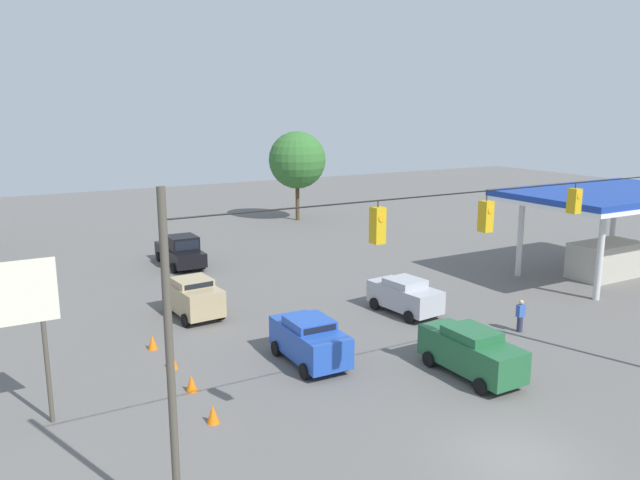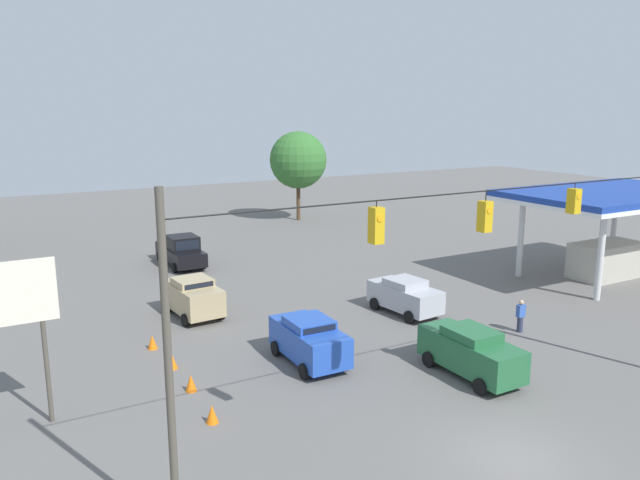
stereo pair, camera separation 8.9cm
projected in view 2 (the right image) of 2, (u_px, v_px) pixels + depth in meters
name	position (u px, v px, depth m)	size (l,w,h in m)	color
ground_plane	(515.00, 460.00, 18.87)	(140.00, 140.00, 0.00)	#605E5B
overhead_signal_span	(480.00, 275.00, 19.26)	(19.97, 0.38, 8.74)	#4C473D
sedan_tan_withflow_far	(193.00, 296.00, 31.62)	(2.33, 3.97, 1.99)	tan
sedan_green_crossing_near	(471.00, 351.00, 24.59)	(1.94, 4.55, 1.94)	#236038
sedan_blue_withflow_mid	(309.00, 340.00, 25.84)	(2.12, 4.20, 1.93)	#234CB2
pickup_truck_black_withflow_deep	(181.00, 251.00, 41.75)	(2.19, 5.48, 2.12)	black
sedan_silver_oncoming_far	(405.00, 295.00, 32.09)	(2.31, 4.19, 1.82)	#A8AAB2
traffic_cone_nearest	(212.00, 414.00, 21.01)	(0.42, 0.42, 0.65)	orange
traffic_cone_second	(191.00, 383.00, 23.36)	(0.42, 0.42, 0.65)	orange
traffic_cone_third	(172.00, 361.00, 25.36)	(0.42, 0.42, 0.65)	orange
traffic_cone_fourth	(152.00, 342.00, 27.43)	(0.42, 0.42, 0.65)	orange
gas_station	(611.00, 214.00, 38.26)	(13.05, 8.19, 5.48)	navy
pedestrian	(520.00, 316.00, 29.44)	(0.40, 0.28, 1.57)	#2D334C
tree_horizon_right	(298.00, 160.00, 57.61)	(5.28, 5.28, 8.27)	#4C3823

